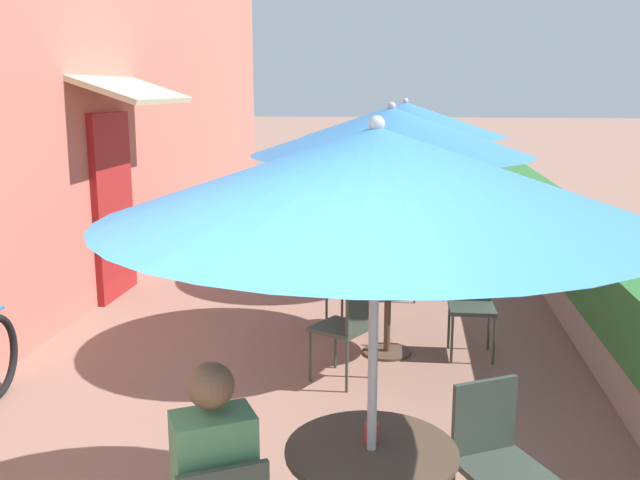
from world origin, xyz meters
TOP-DOWN VIEW (x-y plane):
  - cafe_facade_wall at (-2.54, 6.88)m, footprint 0.98×14.02m
  - planter_hedge at (2.75, 6.91)m, footprint 0.60×13.02m
  - patio_umbrella_near at (0.80, 1.70)m, footprint 2.41×2.41m
  - cafe_chair_near_left at (1.43, 2.12)m, footprint 0.54×0.54m
  - coffee_cup_near at (0.80, 1.78)m, footprint 0.07×0.07m
  - patio_table_mid at (0.79, 4.82)m, footprint 0.81×0.81m
  - patio_umbrella_mid at (0.79, 4.82)m, footprint 2.41×2.41m
  - cafe_chair_mid_left at (0.33, 5.42)m, footprint 0.55×0.55m
  - seated_patron_mid_left at (0.43, 5.48)m, footprint 0.51×0.48m
  - cafe_chair_mid_right at (0.49, 4.13)m, footprint 0.54×0.54m
  - cafe_chair_mid_back at (1.53, 4.91)m, footprint 0.41×0.41m
  - coffee_cup_mid at (0.81, 4.88)m, footprint 0.07×0.07m
  - patio_table_far at (0.88, 7.34)m, footprint 0.81×0.81m
  - patio_umbrella_far at (0.88, 7.34)m, footprint 2.41×2.41m
  - cafe_chair_far_left at (1.22, 6.67)m, footprint 0.52×0.52m
  - cafe_chair_far_right at (0.55, 8.01)m, footprint 0.52×0.52m
  - coffee_cup_far at (0.87, 7.21)m, footprint 0.07×0.07m

SIDE VIEW (x-z plane):
  - cafe_chair_near_left at x=1.43m, z-range 0.08..0.95m
  - cafe_chair_mid_left at x=0.33m, z-range 0.08..0.95m
  - cafe_chair_mid_right at x=0.49m, z-range 0.08..0.95m
  - cafe_chair_mid_back at x=1.53m, z-range 0.08..0.95m
  - cafe_chair_far_left at x=1.22m, z-range 0.08..0.95m
  - cafe_chair_far_right at x=0.55m, z-range 0.08..0.95m
  - patio_table_mid at x=0.79m, z-range 0.17..0.89m
  - patio_table_far at x=0.88m, z-range 0.17..0.89m
  - planter_hedge at x=2.75m, z-range 0.03..1.04m
  - seated_patron_mid_left at x=0.43m, z-range 0.06..1.31m
  - coffee_cup_near at x=0.80m, z-range 0.72..0.81m
  - coffee_cup_mid at x=0.81m, z-range 0.72..0.81m
  - coffee_cup_far at x=0.87m, z-range 0.72..0.81m
  - patio_umbrella_near at x=0.80m, z-range 0.88..3.13m
  - patio_umbrella_mid at x=0.79m, z-range 0.88..3.13m
  - patio_umbrella_far at x=0.88m, z-range 0.88..3.13m
  - cafe_facade_wall at x=-2.54m, z-range -0.01..4.19m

